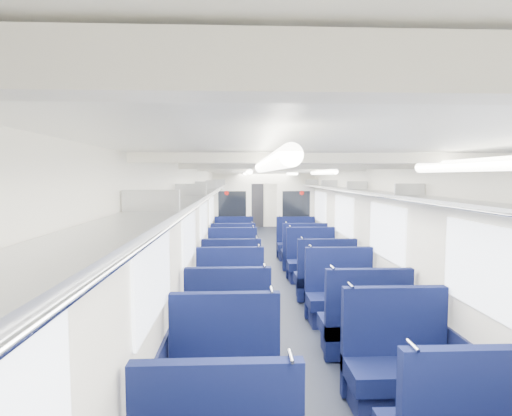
# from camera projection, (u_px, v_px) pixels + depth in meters

# --- Properties ---
(floor) EXTENTS (2.80, 18.00, 0.01)m
(floor) POSITION_uv_depth(u_px,v_px,m) (271.00, 279.00, 8.58)
(floor) COLOR black
(floor) RESTS_ON ground
(ceiling) EXTENTS (2.80, 18.00, 0.01)m
(ceiling) POSITION_uv_depth(u_px,v_px,m) (272.00, 169.00, 8.40)
(ceiling) COLOR white
(ceiling) RESTS_ON wall_left
(wall_left) EXTENTS (0.02, 18.00, 2.35)m
(wall_left) POSITION_uv_depth(u_px,v_px,m) (205.00, 225.00, 8.43)
(wall_left) COLOR silver
(wall_left) RESTS_ON floor
(dado_left) EXTENTS (0.03, 17.90, 0.70)m
(dado_left) POSITION_uv_depth(u_px,v_px,m) (207.00, 264.00, 8.50)
(dado_left) COLOR #101537
(dado_left) RESTS_ON floor
(wall_right) EXTENTS (0.02, 18.00, 2.35)m
(wall_right) POSITION_uv_depth(u_px,v_px,m) (337.00, 224.00, 8.55)
(wall_right) COLOR silver
(wall_right) RESTS_ON floor
(dado_right) EXTENTS (0.03, 17.90, 0.70)m
(dado_right) POSITION_uv_depth(u_px,v_px,m) (336.00, 262.00, 8.62)
(dado_right) COLOR #101537
(dado_right) RESTS_ON floor
(wall_far) EXTENTS (2.80, 0.02, 2.35)m
(wall_far) POSITION_uv_depth(u_px,v_px,m) (255.00, 200.00, 17.46)
(wall_far) COLOR silver
(wall_far) RESTS_ON floor
(luggage_rack_left) EXTENTS (0.36, 17.40, 0.18)m
(luggage_rack_left) POSITION_uv_depth(u_px,v_px,m) (214.00, 187.00, 8.38)
(luggage_rack_left) COLOR #B2B5BA
(luggage_rack_left) RESTS_ON wall_left
(luggage_rack_right) EXTENTS (0.36, 17.40, 0.18)m
(luggage_rack_right) POSITION_uv_depth(u_px,v_px,m) (329.00, 187.00, 8.48)
(luggage_rack_right) COLOR #B2B5BA
(luggage_rack_right) RESTS_ON wall_right
(windows) EXTENTS (2.78, 15.60, 0.75)m
(windows) POSITION_uv_depth(u_px,v_px,m) (274.00, 215.00, 8.02)
(windows) COLOR white
(windows) RESTS_ON wall_left
(ceiling_fittings) EXTENTS (2.70, 16.06, 0.11)m
(ceiling_fittings) POSITION_uv_depth(u_px,v_px,m) (273.00, 172.00, 8.14)
(ceiling_fittings) COLOR white
(ceiling_fittings) RESTS_ON ceiling
(end_door) EXTENTS (0.75, 0.06, 2.00)m
(end_door) POSITION_uv_depth(u_px,v_px,m) (255.00, 204.00, 17.41)
(end_door) COLOR black
(end_door) RESTS_ON floor
(bulkhead) EXTENTS (2.80, 0.10, 2.35)m
(bulkhead) POSITION_uv_depth(u_px,v_px,m) (264.00, 212.00, 10.99)
(bulkhead) COLOR white
(bulkhead) RESTS_ON floor
(seat_6) EXTENTS (1.03, 0.57, 1.15)m
(seat_6) POSITION_uv_depth(u_px,v_px,m) (225.00, 380.00, 3.64)
(seat_6) COLOR #0D1542
(seat_6) RESTS_ON floor
(seat_7) EXTENTS (1.03, 0.57, 1.15)m
(seat_7) POSITION_uv_depth(u_px,v_px,m) (399.00, 369.00, 3.84)
(seat_7) COLOR #0D1542
(seat_7) RESTS_ON floor
(seat_8) EXTENTS (1.03, 0.57, 1.15)m
(seat_8) POSITION_uv_depth(u_px,v_px,m) (228.00, 326.00, 4.95)
(seat_8) COLOR #0D1542
(seat_8) RESTS_ON floor
(seat_9) EXTENTS (1.03, 0.57, 1.15)m
(seat_9) POSITION_uv_depth(u_px,v_px,m) (364.00, 328.00, 4.89)
(seat_9) COLOR #0D1542
(seat_9) RESTS_ON floor
(seat_10) EXTENTS (1.03, 0.57, 1.15)m
(seat_10) POSITION_uv_depth(u_px,v_px,m) (230.00, 299.00, 6.04)
(seat_10) COLOR #0D1542
(seat_10) RESTS_ON floor
(seat_11) EXTENTS (1.03, 0.57, 1.15)m
(seat_11) POSITION_uv_depth(u_px,v_px,m) (340.00, 299.00, 6.03)
(seat_11) COLOR #0D1542
(seat_11) RESTS_ON floor
(seat_12) EXTENTS (1.03, 0.57, 1.15)m
(seat_12) POSITION_uv_depth(u_px,v_px,m) (232.00, 280.00, 7.12)
(seat_12) COLOR #0D1542
(seat_12) RESTS_ON floor
(seat_13) EXTENTS (1.03, 0.57, 1.15)m
(seat_13) POSITION_uv_depth(u_px,v_px,m) (325.00, 280.00, 7.12)
(seat_13) COLOR #0D1542
(seat_13) RESTS_ON floor
(seat_14) EXTENTS (1.03, 0.57, 1.15)m
(seat_14) POSITION_uv_depth(u_px,v_px,m) (233.00, 265.00, 8.37)
(seat_14) COLOR #0D1542
(seat_14) RESTS_ON floor
(seat_15) EXTENTS (1.03, 0.57, 1.15)m
(seat_15) POSITION_uv_depth(u_px,v_px,m) (311.00, 264.00, 8.44)
(seat_15) COLOR #0D1542
(seat_15) RESTS_ON floor
(seat_16) EXTENTS (1.03, 0.57, 1.15)m
(seat_16) POSITION_uv_depth(u_px,v_px,m) (233.00, 255.00, 9.41)
(seat_16) COLOR #0D1542
(seat_16) RESTS_ON floor
(seat_17) EXTENTS (1.03, 0.57, 1.15)m
(seat_17) POSITION_uv_depth(u_px,v_px,m) (304.00, 255.00, 9.43)
(seat_17) COLOR #0D1542
(seat_17) RESTS_ON floor
(seat_18) EXTENTS (1.03, 0.57, 1.15)m
(seat_18) POSITION_uv_depth(u_px,v_px,m) (234.00, 246.00, 10.69)
(seat_18) COLOR #0D1542
(seat_18) RESTS_ON floor
(seat_19) EXTENTS (1.03, 0.57, 1.15)m
(seat_19) POSITION_uv_depth(u_px,v_px,m) (296.00, 246.00, 10.65)
(seat_19) COLOR #0D1542
(seat_19) RESTS_ON floor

